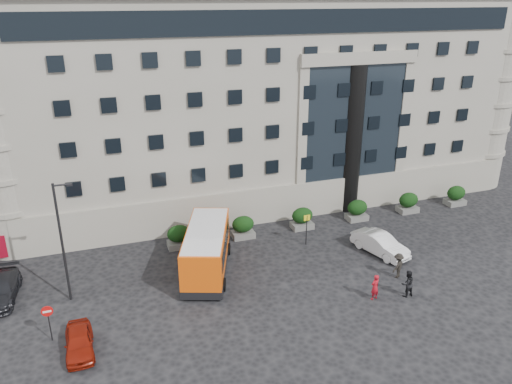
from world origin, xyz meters
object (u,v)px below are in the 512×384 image
at_px(hedge_b, 243,227).
at_px(hedge_f, 456,195).
at_px(minibus, 207,249).
at_px(hedge_a, 179,236).
at_px(pedestrian_c, 398,266).
at_px(pedestrian_b, 407,284).
at_px(pedestrian_a, 375,287).
at_px(hedge_e, 408,202).
at_px(no_entry_sign, 48,316).
at_px(bus_stop_sign, 307,224).
at_px(street_lamp, 62,239).
at_px(parked_car_c, 1,289).
at_px(white_taxi, 380,244).
at_px(parked_car_a, 79,342).
at_px(hedge_c, 302,218).
at_px(parked_car_d, 3,236).
at_px(hedge_d, 357,210).

xyz_separation_m(hedge_b, hedge_f, (20.80, 0.00, 0.00)).
height_order(hedge_b, minibus, minibus).
xyz_separation_m(hedge_a, pedestrian_c, (13.47, -9.34, -0.02)).
bearing_deg(pedestrian_c, pedestrian_b, 42.01).
bearing_deg(pedestrian_a, hedge_e, -147.41).
distance_m(hedge_a, no_entry_sign, 12.64).
xyz_separation_m(hedge_e, bus_stop_sign, (-11.30, -2.80, 0.80)).
xyz_separation_m(street_lamp, pedestrian_a, (18.46, -6.35, -3.48)).
bearing_deg(parked_car_c, white_taxi, -0.95).
bearing_deg(minibus, hedge_a, 125.39).
height_order(white_taxi, pedestrian_c, pedestrian_c).
xyz_separation_m(bus_stop_sign, pedestrian_a, (1.02, -8.35, -0.84)).
relative_size(no_entry_sign, parked_car_c, 0.48).
distance_m(hedge_e, white_taxi, 8.87).
distance_m(hedge_a, hedge_e, 20.80).
height_order(hedge_b, hedge_f, same).
bearing_deg(bus_stop_sign, parked_car_a, -156.18).
bearing_deg(bus_stop_sign, pedestrian_b, -69.87).
bearing_deg(pedestrian_c, hedge_a, -63.12).
relative_size(hedge_b, pedestrian_b, 1.00).
relative_size(no_entry_sign, pedestrian_c, 1.27).
relative_size(hedge_b, hedge_c, 1.00).
distance_m(hedge_c, pedestrian_a, 11.15).
bearing_deg(white_taxi, minibus, 155.72).
distance_m(parked_car_d, white_taxi, 29.34).
xyz_separation_m(hedge_a, parked_car_a, (-7.50, -10.30, -0.30)).
height_order(minibus, pedestrian_a, minibus).
bearing_deg(pedestrian_b, hedge_b, -59.36).
height_order(hedge_c, minibus, minibus).
xyz_separation_m(no_entry_sign, white_taxi, (23.19, 2.92, -0.88)).
height_order(minibus, pedestrian_c, minibus).
bearing_deg(no_entry_sign, white_taxi, 7.18).
xyz_separation_m(pedestrian_b, pedestrian_c, (0.78, 2.18, -0.01)).
bearing_deg(minibus, hedge_f, 29.38).
distance_m(hedge_b, minibus, 5.89).
distance_m(pedestrian_a, pedestrian_b, 2.20).
distance_m(hedge_a, hedge_f, 26.00).
distance_m(hedge_f, minibus, 25.18).
relative_size(hedge_a, hedge_d, 1.00).
relative_size(hedge_a, hedge_c, 1.00).
xyz_separation_m(hedge_e, no_entry_sign, (-29.80, -8.84, 0.72)).
distance_m(hedge_b, parked_car_d, 18.90).
distance_m(no_entry_sign, parked_car_a, 2.33).
distance_m(hedge_e, pedestrian_a, 15.16).
xyz_separation_m(minibus, pedestrian_a, (9.34, -6.91, -0.91)).
relative_size(minibus, parked_car_d, 1.76).
bearing_deg(hedge_b, hedge_e, 0.00).
relative_size(bus_stop_sign, minibus, 0.31).
bearing_deg(hedge_b, parked_car_a, -140.95).
xyz_separation_m(no_entry_sign, pedestrian_c, (22.47, -0.50, -0.74)).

